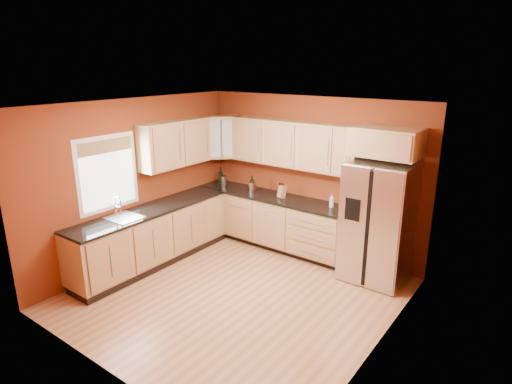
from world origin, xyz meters
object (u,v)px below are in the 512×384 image
Objects in this scene: wine_bottle_a at (221,176)px; knife_block at (282,192)px; refrigerator at (378,222)px; soap_dispenser at (332,201)px; canister_left at (224,181)px.

wine_bottle_a is 1.32m from knife_block.
soap_dispenser is (-0.80, 0.11, 0.13)m from refrigerator.
wine_bottle_a is at bearing 179.56° from refrigerator.
knife_block is 1.04× the size of soap_dispenser.
knife_block is (1.32, 0.05, -0.07)m from wine_bottle_a.
soap_dispenser is (2.18, 0.06, 0.01)m from canister_left.
canister_left is 2.18m from soap_dispenser.
refrigerator is 10.01× the size of canister_left.
refrigerator reaches higher than canister_left.
canister_left is 0.51× the size of wine_bottle_a.
knife_block is at bearing 2.21° from wine_bottle_a.
soap_dispenser is (2.22, 0.09, -0.07)m from wine_bottle_a.
refrigerator is 2.98m from canister_left.
refrigerator is at bearing -1.03° from canister_left.
knife_block is at bearing 0.91° from canister_left.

